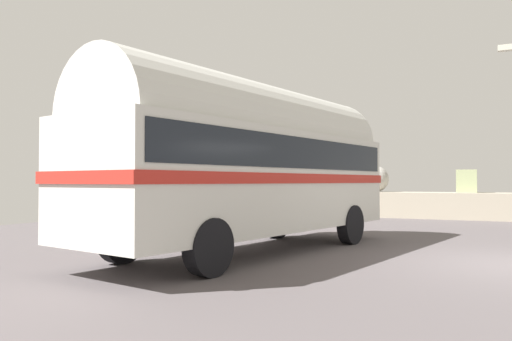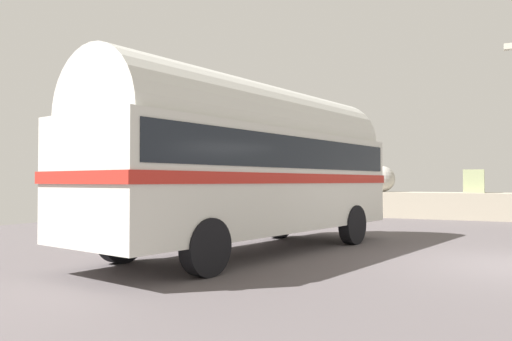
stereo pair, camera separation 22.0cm
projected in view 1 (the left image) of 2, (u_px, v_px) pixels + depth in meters
The scene contains 2 objects.
breakwater at pixel (506, 203), 19.66m from camera, with size 31.36×2.11×2.33m.
vintage_coach at pixel (252, 159), 10.74m from camera, with size 4.08×8.89×3.70m.
Camera 1 is at (-0.57, -10.27, 1.57)m, focal length 34.58 mm.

